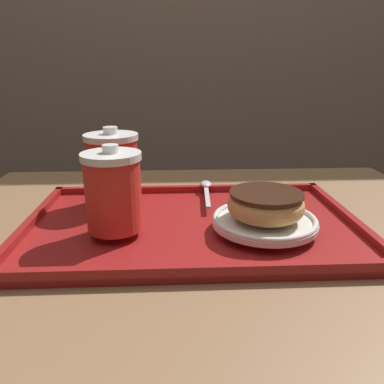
{
  "coord_description": "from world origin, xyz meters",
  "views": [
    {
      "loc": [
        -0.05,
        -0.56,
        0.97
      ],
      "look_at": [
        -0.02,
        -0.0,
        0.79
      ],
      "focal_mm": 35.0,
      "sensor_mm": 36.0,
      "label": 1
    }
  ],
  "objects_px": {
    "donut_chocolate_glazed": "(266,204)",
    "coffee_cup_front": "(113,191)",
    "spoon": "(206,188)",
    "coffee_cup_rear": "(113,166)"
  },
  "relations": [
    {
      "from": "donut_chocolate_glazed",
      "to": "coffee_cup_front",
      "type": "bearing_deg",
      "value": -179.84
    },
    {
      "from": "coffee_cup_front",
      "to": "spoon",
      "type": "bearing_deg",
      "value": 49.37
    },
    {
      "from": "coffee_cup_rear",
      "to": "donut_chocolate_glazed",
      "type": "xyz_separation_m",
      "value": [
        0.24,
        -0.13,
        -0.03
      ]
    },
    {
      "from": "spoon",
      "to": "coffee_cup_front",
      "type": "bearing_deg",
      "value": 142.22
    },
    {
      "from": "coffee_cup_front",
      "to": "donut_chocolate_glazed",
      "type": "distance_m",
      "value": 0.22
    },
    {
      "from": "coffee_cup_front",
      "to": "coffee_cup_rear",
      "type": "height_order",
      "value": "coffee_cup_rear"
    },
    {
      "from": "donut_chocolate_glazed",
      "to": "spoon",
      "type": "relative_size",
      "value": 0.81
    },
    {
      "from": "donut_chocolate_glazed",
      "to": "coffee_cup_rear",
      "type": "bearing_deg",
      "value": 151.25
    },
    {
      "from": "coffee_cup_rear",
      "to": "spoon",
      "type": "relative_size",
      "value": 0.92
    },
    {
      "from": "coffee_cup_rear",
      "to": "spoon",
      "type": "xyz_separation_m",
      "value": [
        0.17,
        0.04,
        -0.05
      ]
    }
  ]
}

